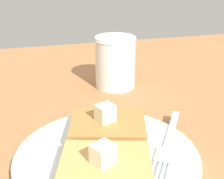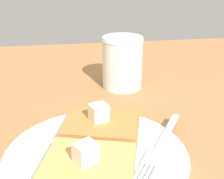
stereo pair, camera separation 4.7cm
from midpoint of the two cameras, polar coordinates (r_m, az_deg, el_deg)
name	(u,v)px [view 2 (the right image)]	position (r cm, az deg, el deg)	size (l,w,h in cm)	color
table_surface	(160,169)	(40.28, 12.25, -14.11)	(112.06, 112.06, 2.04)	#A26A3F
plate	(96,157)	(38.25, 0.67, -12.40)	(22.03, 22.03, 1.36)	white
toast_slice_left	(89,168)	(33.99, -0.18, -14.22)	(7.56, 9.52, 2.13)	tan
toast_slice_middle	(102,128)	(40.78, 1.38, -7.14)	(7.56, 9.52, 2.13)	#A87238
butter_pat_primary	(86,153)	(32.37, -0.66, -11.65)	(2.19, 1.97, 2.19)	#F7EBC6
butter_pat_secondary	(99,112)	(39.93, 0.92, -4.30)	(2.19, 1.97, 2.19)	#F4EEC3
fork	(159,148)	(39.34, 12.06, -10.51)	(14.33, 9.70, 0.36)	silver
syrup_jar	(122,63)	(57.95, 4.21, 4.77)	(7.63, 7.63, 9.55)	#5E260D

